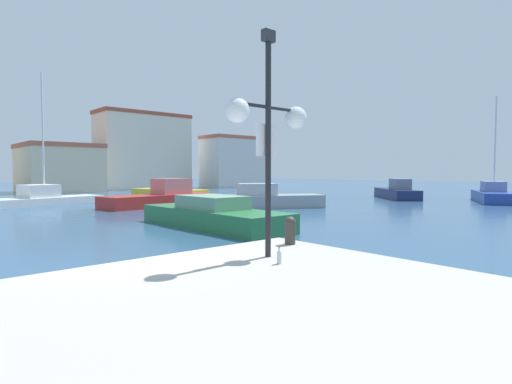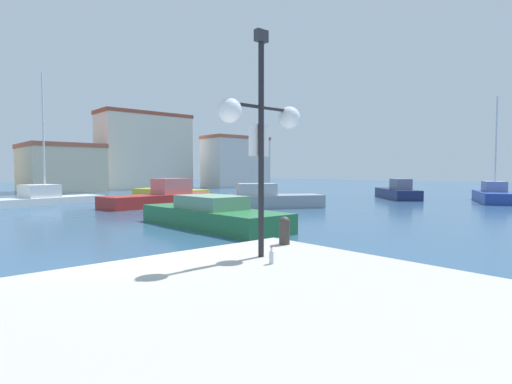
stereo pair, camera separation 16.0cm
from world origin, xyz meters
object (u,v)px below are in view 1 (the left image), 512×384
sailboat_blue_mid_harbor (494,195)px  motorboat_red_far_right (161,197)px  motorboat_navy_distant_north (397,192)px  bottle (279,257)px  motorboat_green_center_channel (213,215)px  motorboat_yellow_inner_mooring (168,192)px  mooring_bollard (290,229)px  motorboat_grey_far_left (267,199)px  sailboat_white_outer_mooring (43,198)px  lamppost (268,120)px

sailboat_blue_mid_harbor → motorboat_red_far_right: (-21.91, 14.26, 0.04)m
sailboat_blue_mid_harbor → motorboat_navy_distant_north: sailboat_blue_mid_harbor is taller
bottle → motorboat_green_center_channel: (6.01, 10.30, -0.57)m
motorboat_yellow_inner_mooring → mooring_bollard: bearing=-115.0°
mooring_bollard → motorboat_green_center_channel: size_ratio=0.07×
motorboat_yellow_inner_mooring → motorboat_green_center_channel: (-8.82, -19.52, -0.03)m
mooring_bollard → motorboat_grey_far_left: motorboat_grey_far_left is taller
sailboat_white_outer_mooring → motorboat_red_far_right: (5.97, -6.92, 0.11)m
motorboat_yellow_inner_mooring → motorboat_red_far_right: 9.67m
mooring_bollard → bottle: bearing=-141.7°
motorboat_red_far_right → mooring_bollard: bearing=-111.8°
sailboat_white_outer_mooring → motorboat_red_far_right: sailboat_white_outer_mooring is taller
bottle → motorboat_grey_far_left: size_ratio=0.04×
sailboat_blue_mid_harbor → motorboat_grey_far_left: 19.07m
bottle → motorboat_yellow_inner_mooring: bearing=63.6°
sailboat_blue_mid_harbor → mooring_bollard: bearing=-168.2°
sailboat_blue_mid_harbor → sailboat_white_outer_mooring: 35.02m
lamppost → bottle: 2.35m
motorboat_navy_distant_north → lamppost: bearing=-154.1°
motorboat_grey_far_left → motorboat_red_far_right: bearing=128.6°
motorboat_red_far_right → motorboat_green_center_channel: size_ratio=1.02×
sailboat_white_outer_mooring → motorboat_navy_distant_north: size_ratio=1.44×
motorboat_navy_distant_north → sailboat_blue_mid_harbor: bearing=-75.4°
motorboat_red_far_right → bottle: bearing=-114.0°
motorboat_yellow_inner_mooring → motorboat_red_far_right: size_ratio=0.97×
motorboat_grey_far_left → sailboat_white_outer_mooring: (-10.72, 12.88, -0.06)m
mooring_bollard → motorboat_grey_far_left: 19.52m
motorboat_grey_far_left → sailboat_blue_mid_harbor: bearing=-25.8°
motorboat_green_center_channel → motorboat_red_far_right: bearing=72.3°
mooring_bollard → motorboat_grey_far_left: bearing=48.4°
sailboat_white_outer_mooring → motorboat_grey_far_left: bearing=-50.2°
mooring_bollard → motorboat_yellow_inner_mooring: motorboat_yellow_inner_mooring is taller
motorboat_grey_far_left → motorboat_red_far_right: size_ratio=0.90×
lamppost → motorboat_grey_far_left: (14.13, 15.17, -2.80)m
lamppost → mooring_bollard: (1.18, 0.59, -2.08)m
lamppost → motorboat_red_far_right: lamppost is taller
sailboat_blue_mid_harbor → motorboat_red_far_right: sailboat_blue_mid_harbor is taller
motorboat_red_far_right → motorboat_navy_distant_north: bearing=-19.0°
lamppost → sailboat_blue_mid_harbor: (31.30, 6.87, -2.78)m
motorboat_navy_distant_north → motorboat_red_far_right: bearing=161.0°
bottle → lamppost: bearing=64.8°
sailboat_blue_mid_harbor → motorboat_red_far_right: 26.15m
bottle → motorboat_green_center_channel: motorboat_green_center_channel is taller
motorboat_navy_distant_north → motorboat_green_center_channel: motorboat_navy_distant_north is taller
motorboat_yellow_inner_mooring → sailboat_white_outer_mooring: (-11.16, -1.23, -0.04)m
sailboat_white_outer_mooring → motorboat_green_center_channel: 18.44m
sailboat_blue_mid_harbor → motorboat_navy_distant_north: (-1.92, 7.37, -0.00)m
motorboat_red_far_right → motorboat_green_center_channel: motorboat_red_far_right is taller
motorboat_navy_distant_north → motorboat_green_center_channel: (-23.62, -4.47, -0.06)m
lamppost → bottle: (-0.25, -0.54, -2.28)m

